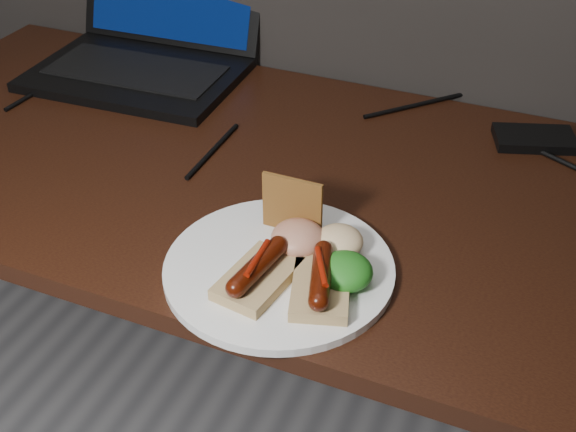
{
  "coord_description": "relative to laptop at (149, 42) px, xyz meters",
  "views": [
    {
      "loc": [
        0.46,
        0.5,
        1.36
      ],
      "look_at": [
        0.17,
        1.19,
        0.82
      ],
      "focal_mm": 45.0,
      "sensor_mm": 36.0,
      "label": 1
    }
  ],
  "objects": [
    {
      "name": "laptop",
      "position": [
        0.0,
        0.0,
        0.0
      ],
      "size": [
        0.41,
        0.37,
        0.25
      ],
      "color": "black",
      "rests_on": "desk"
    },
    {
      "name": "plate",
      "position": [
        0.49,
        -0.48,
        -0.05
      ],
      "size": [
        0.35,
        0.35,
        0.01
      ],
      "primitive_type": "cylinder",
      "rotation": [
        0.0,
        0.0,
        -0.18
      ],
      "color": "white",
      "rests_on": "desk"
    },
    {
      "name": "crispbread",
      "position": [
        0.48,
        -0.41,
        0.0
      ],
      "size": [
        0.09,
        0.01,
        0.08
      ],
      "primitive_type": "cube",
      "color": "olive",
      "rests_on": "plate"
    },
    {
      "name": "salsa_mound",
      "position": [
        0.5,
        -0.44,
        -0.02
      ],
      "size": [
        0.07,
        0.07,
        0.04
      ],
      "primitive_type": "ellipsoid",
      "color": "#A11010",
      "rests_on": "plate"
    },
    {
      "name": "desk_cables",
      "position": [
        0.34,
        -0.11,
        -0.05
      ],
      "size": [
        1.01,
        0.46,
        0.01
      ],
      "color": "black",
      "rests_on": "desk"
    },
    {
      "name": "desk",
      "position": [
        0.32,
        -0.26,
        -0.14
      ],
      "size": [
        1.4,
        0.7,
        0.75
      ],
      "color": "black",
      "rests_on": "ground"
    },
    {
      "name": "salad_greens",
      "position": [
        0.58,
        -0.48,
        -0.02
      ],
      "size": [
        0.07,
        0.07,
        0.04
      ],
      "primitive_type": "ellipsoid",
      "color": "#1C6013",
      "rests_on": "plate"
    },
    {
      "name": "bread_sausage_right",
      "position": [
        0.56,
        -0.51,
        -0.02
      ],
      "size": [
        0.1,
        0.13,
        0.04
      ],
      "color": "tan",
      "rests_on": "plate"
    },
    {
      "name": "bread_sausage_center",
      "position": [
        0.48,
        -0.53,
        -0.02
      ],
      "size": [
        0.09,
        0.12,
        0.04
      ],
      "color": "tan",
      "rests_on": "plate"
    },
    {
      "name": "hard_drive",
      "position": [
        0.75,
        -0.01,
        -0.04
      ],
      "size": [
        0.15,
        0.12,
        0.02
      ],
      "primitive_type": "cube",
      "rotation": [
        0.0,
        0.0,
        0.33
      ],
      "color": "black",
      "rests_on": "desk"
    },
    {
      "name": "coleslaw_mound",
      "position": [
        0.55,
        -0.43,
        -0.02
      ],
      "size": [
        0.06,
        0.06,
        0.04
      ],
      "primitive_type": "ellipsoid",
      "color": "beige",
      "rests_on": "plate"
    }
  ]
}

